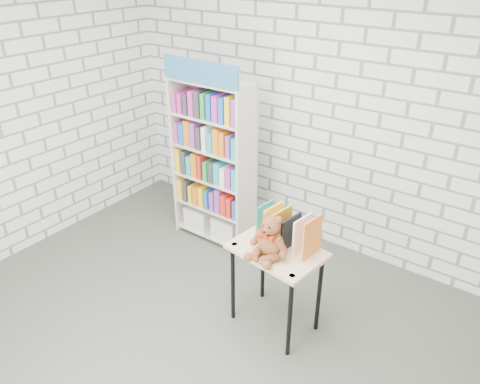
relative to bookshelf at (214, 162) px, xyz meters
The scene contains 6 objects.
ground 1.79m from the bookshelf, 61.05° to the right, with size 4.50×4.50×0.00m, color #43493E.
room_shell 1.78m from the bookshelf, 61.05° to the right, with size 4.52×4.02×2.81m.
bookshelf is the anchor object (origin of this frame).
display_table 1.50m from the bookshelf, 31.53° to the right, with size 0.77×0.58×0.77m.
table_books 1.44m from the bookshelf, 27.33° to the right, with size 0.52×0.28×0.30m.
teddy_bear 1.54m from the bookshelf, 35.16° to the right, with size 0.33×0.30×0.35m.
Camera 1 is at (2.08, -2.05, 2.89)m, focal length 35.00 mm.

